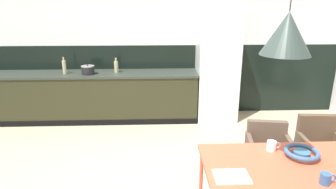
# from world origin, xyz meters

# --- Properties ---
(back_wall_splashback_dark) EXTENTS (6.96, 0.12, 1.32)m
(back_wall_splashback_dark) POSITION_xyz_m (0.00, 2.76, 0.66)
(back_wall_splashback_dark) COLOR black
(back_wall_splashback_dark) RESTS_ON ground
(back_wall_panel_upper) EXTENTS (6.96, 0.12, 1.32)m
(back_wall_panel_upper) POSITION_xyz_m (0.00, 2.76, 1.98)
(back_wall_panel_upper) COLOR silver
(back_wall_panel_upper) RESTS_ON back_wall_splashback_dark
(kitchen_counter) EXTENTS (3.95, 0.63, 0.88)m
(kitchen_counter) POSITION_xyz_m (-1.37, 2.40, 0.44)
(kitchen_counter) COLOR #2B2D1A
(kitchen_counter) RESTS_ON ground
(refrigerator_column) EXTENTS (0.71, 0.60, 1.86)m
(refrigerator_column) POSITION_xyz_m (0.96, 2.40, 0.93)
(refrigerator_column) COLOR silver
(refrigerator_column) RESTS_ON ground
(dining_table) EXTENTS (1.88, 0.83, 0.75)m
(dining_table) POSITION_xyz_m (1.21, -0.55, 0.71)
(dining_table) COLOR #D55539
(dining_table) RESTS_ON ground
(armchair_head_of_table) EXTENTS (0.55, 0.54, 0.74)m
(armchair_head_of_table) POSITION_xyz_m (1.15, 0.30, 0.50)
(armchair_head_of_table) COLOR brown
(armchair_head_of_table) RESTS_ON ground
(armchair_near_window) EXTENTS (0.52, 0.50, 0.79)m
(armchair_near_window) POSITION_xyz_m (1.80, 0.37, 0.50)
(armchair_near_window) COLOR brown
(armchair_near_window) RESTS_ON ground
(fruit_bowl) EXTENTS (0.30, 0.30, 0.07)m
(fruit_bowl) POSITION_xyz_m (1.16, -0.42, 0.80)
(fruit_bowl) COLOR #33607F
(fruit_bowl) RESTS_ON dining_table
(open_book) EXTENTS (0.28, 0.21, 0.02)m
(open_book) POSITION_xyz_m (0.46, -0.71, 0.76)
(open_book) COLOR white
(open_book) RESTS_ON dining_table
(mug_tall_blue) EXTENTS (0.12, 0.08, 0.09)m
(mug_tall_blue) POSITION_xyz_m (1.15, -0.82, 0.80)
(mug_tall_blue) COLOR #335B93
(mug_tall_blue) RESTS_ON dining_table
(mug_glass_clear) EXTENTS (0.13, 0.09, 0.09)m
(mug_glass_clear) POSITION_xyz_m (0.94, -0.28, 0.80)
(mug_glass_clear) COLOR white
(mug_glass_clear) RESTS_ON dining_table
(cooking_pot) EXTENTS (0.22, 0.22, 0.17)m
(cooking_pot) POSITION_xyz_m (-1.31, 2.30, 0.96)
(cooking_pot) COLOR black
(cooking_pot) RESTS_ON kitchen_counter
(bottle_vinegar_dark) EXTENTS (0.06, 0.06, 0.29)m
(bottle_vinegar_dark) POSITION_xyz_m (-1.73, 2.35, 1.00)
(bottle_vinegar_dark) COLOR tan
(bottle_vinegar_dark) RESTS_ON kitchen_counter
(bottle_wine_green) EXTENTS (0.07, 0.07, 0.26)m
(bottle_wine_green) POSITION_xyz_m (-0.84, 2.43, 0.99)
(bottle_wine_green) COLOR tan
(bottle_wine_green) RESTS_ON kitchen_counter
(pendant_lamp_over_table_near) EXTENTS (0.37, 0.37, 0.90)m
(pendant_lamp_over_table_near) POSITION_xyz_m (0.83, -0.55, 1.85)
(pendant_lamp_over_table_near) COLOR black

